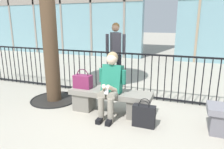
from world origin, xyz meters
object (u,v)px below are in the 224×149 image
at_px(stone_bench, 110,100).
at_px(shopping_bag, 144,116).
at_px(bystander_at_railing, 115,50).
at_px(seated_person_with_phone, 111,83).
at_px(handbag_on_bench, 83,81).

xyz_separation_m(stone_bench, shopping_bag, (0.73, -0.32, -0.08)).
bearing_deg(bystander_at_railing, seated_person_with_phone, -73.24).
relative_size(stone_bench, bystander_at_railing, 0.94).
bearing_deg(seated_person_with_phone, bystander_at_railing, 106.76).
height_order(stone_bench, handbag_on_bench, handbag_on_bench).
bearing_deg(stone_bench, shopping_bag, -23.48).
distance_m(handbag_on_bench, shopping_bag, 1.40).
bearing_deg(stone_bench, handbag_on_bench, -179.01).
height_order(seated_person_with_phone, shopping_bag, seated_person_with_phone).
bearing_deg(bystander_at_railing, stone_bench, -73.90).
relative_size(stone_bench, seated_person_with_phone, 1.32).
xyz_separation_m(stone_bench, bystander_at_railing, (-0.48, 1.65, 0.73)).
xyz_separation_m(stone_bench, handbag_on_bench, (-0.58, -0.01, 0.32)).
height_order(stone_bench, bystander_at_railing, bystander_at_railing).
height_order(stone_bench, shopping_bag, shopping_bag).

